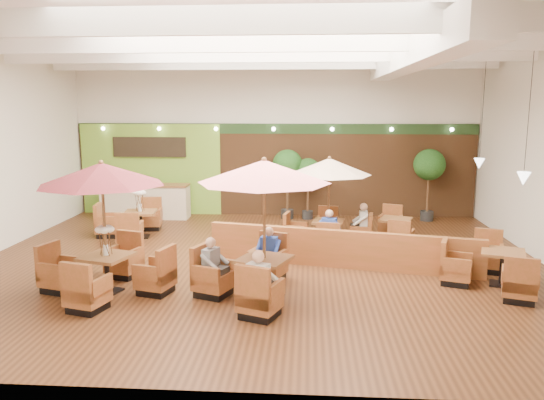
# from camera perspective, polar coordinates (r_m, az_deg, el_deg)

# --- Properties ---
(room) EXTENTS (14.04, 14.00, 5.52)m
(room) POSITION_cam_1_polar(r_m,az_deg,el_deg) (13.82, -0.01, 9.25)
(room) COLOR #381E0F
(room) RESTS_ON ground
(service_counter) EXTENTS (3.00, 0.75, 1.18)m
(service_counter) POSITION_cam_1_polar(r_m,az_deg,el_deg) (18.82, -13.44, -0.13)
(service_counter) COLOR beige
(service_counter) RESTS_ON ground
(booth_divider) EXTENTS (6.46, 1.59, 0.91)m
(booth_divider) POSITION_cam_1_polar(r_m,az_deg,el_deg) (12.84, 7.38, -5.24)
(booth_divider) COLOR brown
(booth_divider) RESTS_ON ground
(table_0) EXTENTS (2.84, 2.84, 2.77)m
(table_0) POSITION_cam_1_polar(r_m,az_deg,el_deg) (11.26, -17.69, -0.47)
(table_0) COLOR brown
(table_0) RESTS_ON ground
(table_1) EXTENTS (2.81, 2.98, 2.85)m
(table_1) POSITION_cam_1_polar(r_m,az_deg,el_deg) (10.44, -1.25, 0.20)
(table_1) COLOR brown
(table_1) RESTS_ON ground
(table_2) EXTENTS (2.50, 2.50, 2.49)m
(table_2) POSITION_cam_1_polar(r_m,az_deg,el_deg) (14.53, 6.15, 1.63)
(table_2) COLOR brown
(table_2) RESTS_ON ground
(table_3) EXTENTS (1.87, 2.73, 1.56)m
(table_3) POSITION_cam_1_polar(r_m,az_deg,el_deg) (16.16, -14.84, -2.30)
(table_3) COLOR brown
(table_3) RESTS_ON ground
(table_4) EXTENTS (1.93, 2.75, 0.97)m
(table_4) POSITION_cam_1_polar(r_m,az_deg,el_deg) (12.46, 22.25, -6.85)
(table_4) COLOR brown
(table_4) RESTS_ON ground
(table_5) EXTENTS (1.05, 2.59, 0.91)m
(table_5) POSITION_cam_1_polar(r_m,az_deg,el_deg) (15.35, 13.10, -3.30)
(table_5) COLOR brown
(table_5) RESTS_ON ground
(topiary_0) EXTENTS (1.02, 1.02, 2.38)m
(topiary_0) POSITION_cam_1_polar(r_m,az_deg,el_deg) (18.01, 1.68, 3.52)
(topiary_0) COLOR black
(topiary_0) RESTS_ON ground
(topiary_1) EXTENTS (0.90, 0.90, 2.09)m
(topiary_1) POSITION_cam_1_polar(r_m,az_deg,el_deg) (18.02, 3.89, 2.81)
(topiary_1) COLOR black
(topiary_1) RESTS_ON ground
(topiary_2) EXTENTS (1.04, 1.04, 2.43)m
(topiary_2) POSITION_cam_1_polar(r_m,az_deg,el_deg) (18.44, 16.56, 3.37)
(topiary_2) COLOR black
(topiary_2) RESTS_ON ground
(diner_0) EXTENTS (0.46, 0.43, 0.82)m
(diner_0) POSITION_cam_1_polar(r_m,az_deg,el_deg) (9.73, -1.34, -8.29)
(diner_0) COLOR silver
(diner_0) RESTS_ON ground
(diner_1) EXTENTS (0.40, 0.35, 0.75)m
(diner_1) POSITION_cam_1_polar(r_m,az_deg,el_deg) (11.73, -0.40, -5.20)
(diner_1) COLOR #24429F
(diner_1) RESTS_ON ground
(diner_2) EXTENTS (0.40, 0.42, 0.76)m
(diner_2) POSITION_cam_1_polar(r_m,az_deg,el_deg) (10.86, -6.37, -6.49)
(diner_2) COLOR slate
(diner_2) RESTS_ON ground
(diner_3) EXTENTS (0.41, 0.37, 0.75)m
(diner_3) POSITION_cam_1_polar(r_m,az_deg,el_deg) (13.82, 6.21, -2.91)
(diner_3) COLOR #24429F
(diner_3) RESTS_ON ground
(diner_4) EXTENTS (0.30, 0.37, 0.76)m
(diner_4) POSITION_cam_1_polar(r_m,az_deg,el_deg) (14.77, 9.61, -2.13)
(diner_4) COLOR silver
(diner_4) RESTS_ON ground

